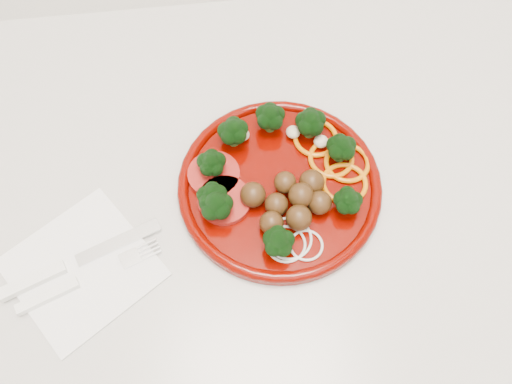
{
  "coord_description": "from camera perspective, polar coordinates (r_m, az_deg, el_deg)",
  "views": [
    {
      "loc": [
        -0.22,
        1.36,
        1.52
      ],
      "look_at": [
        -0.18,
        1.67,
        0.92
      ],
      "focal_mm": 40.0,
      "sensor_mm": 36.0,
      "label": 1
    }
  ],
  "objects": [
    {
      "name": "napkin",
      "position": [
        0.69,
        -16.98,
        -7.31
      ],
      "size": [
        0.2,
        0.2,
        0.0
      ],
      "primitive_type": "cube",
      "rotation": [
        0.0,
        0.0,
        0.6
      ],
      "color": "white",
      "rests_on": "counter"
    },
    {
      "name": "plate",
      "position": [
        0.69,
        2.25,
        0.92
      ],
      "size": [
        0.25,
        0.25,
        0.05
      ],
      "rotation": [
        0.0,
        0.0,
        0.01
      ],
      "color": "#510400",
      "rests_on": "counter"
    },
    {
      "name": "fork",
      "position": [
        0.68,
        -18.55,
        -9.1
      ],
      "size": [
        0.16,
        0.07,
        0.01
      ],
      "rotation": [
        0.0,
        0.0,
        0.37
      ],
      "color": "white",
      "rests_on": "napkin"
    },
    {
      "name": "knife",
      "position": [
        0.69,
        -18.97,
        -7.22
      ],
      "size": [
        0.18,
        0.08,
        0.01
      ],
      "rotation": [
        0.0,
        0.0,
        0.37
      ],
      "color": "silver",
      "rests_on": "napkin"
    },
    {
      "name": "counter",
      "position": [
        1.14,
        8.96,
        -8.45
      ],
      "size": [
        2.4,
        0.6,
        0.9
      ],
      "color": "beige",
      "rests_on": "ground"
    }
  ]
}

